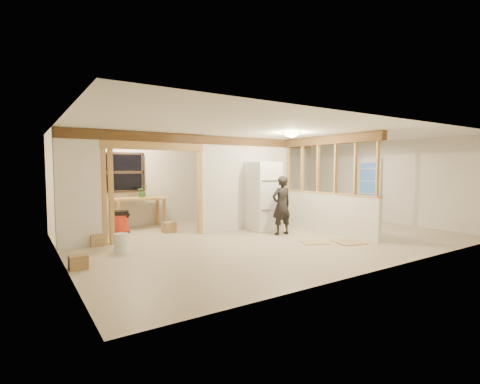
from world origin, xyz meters
TOP-DOWN VIEW (x-y plane):
  - floor at (0.00, 0.00)m, footprint 9.00×6.50m
  - ceiling at (0.00, 0.00)m, footprint 9.00×6.50m
  - wall_back at (0.00, 3.25)m, footprint 9.00×0.01m
  - wall_front at (0.00, -3.25)m, footprint 9.00×0.01m
  - wall_left at (-4.50, 0.00)m, footprint 0.01×6.50m
  - wall_right at (4.50, 0.00)m, footprint 0.01×6.50m
  - partition_left_stub at (-4.05, 1.20)m, footprint 0.90×0.12m
  - partition_center at (0.20, 1.20)m, footprint 2.80×0.12m
  - doorway_frame at (-2.40, 1.20)m, footprint 2.46×0.14m
  - header_beam_back at (-1.00, 1.20)m, footprint 7.00×0.18m
  - header_beam_right at (1.60, -0.40)m, footprint 0.18×3.30m
  - pony_wall at (1.60, -0.40)m, footprint 0.12×3.20m
  - stud_partition at (1.60, -0.40)m, footprint 0.14×3.20m
  - window_back at (-2.60, 3.17)m, footprint 1.12×0.10m
  - french_door at (4.42, 0.40)m, footprint 0.12×0.86m
  - ceiling_dome_main at (0.30, -0.50)m, footprint 0.36×0.36m
  - ceiling_dome_util at (-2.50, 2.30)m, footprint 0.32×0.32m
  - hanging_bulb at (-2.00, 1.60)m, footprint 0.07×0.07m
  - refrigerator at (0.44, 0.77)m, footprint 0.75×0.73m
  - woman at (0.41, -0.02)m, footprint 0.57×0.39m
  - work_table at (-2.29, 2.86)m, footprint 1.46×0.91m
  - potted_plant at (-2.19, 2.86)m, footprint 0.35×0.32m
  - shop_vac at (-2.94, 2.31)m, footprint 0.47×0.47m
  - bookshelf at (2.57, 3.03)m, footprint 0.92×0.31m
  - bucket at (-3.41, 0.37)m, footprint 0.32×0.32m
  - box_util_a at (-1.84, 1.82)m, footprint 0.33×0.28m
  - box_util_b at (-3.73, 1.18)m, footprint 0.28×0.28m
  - box_front at (-4.33, -0.48)m, footprint 0.29×0.24m
  - floor_panel_near at (1.07, -1.57)m, footprint 0.76×0.76m
  - floor_panel_far at (0.42, -1.19)m, footprint 0.68×0.62m

SIDE VIEW (x-z plane):
  - floor at x=0.00m, z-range -0.01..0.00m
  - floor_panel_far at x=0.42m, z-range 0.00..0.02m
  - floor_panel_near at x=1.07m, z-range 0.00..0.02m
  - box_front at x=-4.33m, z-range 0.00..0.23m
  - box_util_b at x=-3.73m, z-range 0.00..0.25m
  - box_util_a at x=-1.84m, z-range 0.00..0.28m
  - bucket at x=-3.41m, z-range 0.00..0.36m
  - shop_vac at x=-2.94m, z-range 0.00..0.60m
  - work_table at x=-2.29m, z-range 0.00..0.86m
  - pony_wall at x=1.60m, z-range 0.00..1.00m
  - woman at x=0.41m, z-range 0.00..1.48m
  - refrigerator at x=0.44m, z-range 0.00..1.83m
  - bookshelf at x=2.57m, z-range 0.00..1.83m
  - french_door at x=4.42m, z-range 0.00..2.00m
  - potted_plant at x=-2.19m, z-range 0.86..1.19m
  - doorway_frame at x=-2.40m, z-range 0.00..2.20m
  - wall_back at x=0.00m, z-range 0.00..2.50m
  - wall_front at x=0.00m, z-range 0.00..2.50m
  - wall_left at x=-4.50m, z-range 0.00..2.50m
  - wall_right at x=4.50m, z-range 0.00..2.50m
  - partition_left_stub at x=-4.05m, z-range 0.00..2.50m
  - partition_center at x=0.20m, z-range 0.00..2.50m
  - window_back at x=-2.60m, z-range 1.00..2.10m
  - stud_partition at x=1.60m, z-range 1.00..2.32m
  - hanging_bulb at x=-2.00m, z-range 2.15..2.22m
  - header_beam_back at x=-1.00m, z-range 2.27..2.49m
  - header_beam_right at x=1.60m, z-range 2.27..2.49m
  - ceiling_dome_main at x=0.30m, z-range 2.40..2.56m
  - ceiling_dome_util at x=-2.50m, z-range 2.41..2.55m
  - ceiling at x=0.00m, z-range 2.50..2.50m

